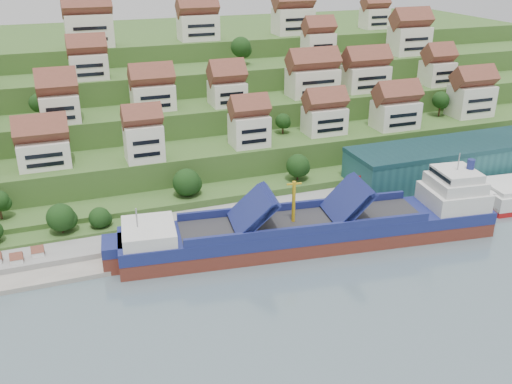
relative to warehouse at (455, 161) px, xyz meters
name	(u,v)px	position (x,y,z in m)	size (l,w,h in m)	color
ground	(303,246)	(-52.00, -17.00, -7.20)	(300.00, 300.00, 0.00)	slate
quay	(351,201)	(-32.00, -2.00, -6.10)	(180.00, 14.00, 2.20)	gray
pebble_beach	(19,265)	(-110.00, -5.00, -6.70)	(45.00, 20.00, 1.00)	gray
hillside	(187,91)	(-52.00, 86.55, 3.46)	(260.00, 128.00, 31.00)	#2D4C1E
hillside_village	(226,78)	(-50.16, 43.51, 17.06)	(159.35, 63.76, 29.74)	white
hillside_trees	(201,137)	(-63.93, 22.27, 6.95)	(143.96, 60.46, 31.14)	#183A13
warehouse	(455,161)	(0.00, 0.00, 0.00)	(60.00, 15.00, 10.00)	#205357
flagpole	(356,189)	(-33.89, -7.00, -0.32)	(1.28, 0.16, 8.00)	gray
beach_huts	(7,263)	(-112.00, -6.25, -5.10)	(14.40, 3.70, 2.20)	white
cargo_ship	(321,229)	(-47.60, -16.82, -3.77)	(82.88, 22.22, 18.23)	#5E271C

